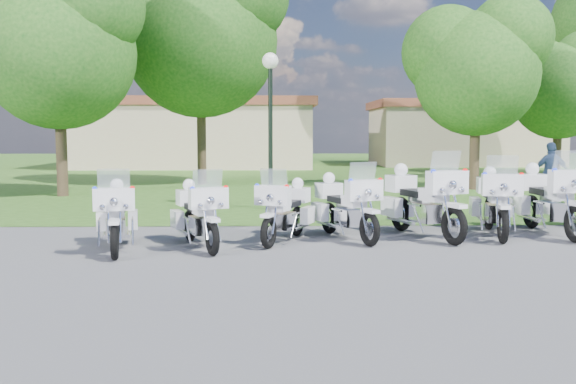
{
  "coord_description": "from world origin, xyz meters",
  "views": [
    {
      "loc": [
        -1.14,
        -11.36,
        2.13
      ],
      "look_at": [
        -0.86,
        1.2,
        0.95
      ],
      "focal_mm": 40.0,
      "sensor_mm": 36.0,
      "label": 1
    }
  ],
  "objects_px": {
    "motorcycle_0": "(116,215)",
    "lamp_post": "(270,92)",
    "motorcycle_4": "(422,200)",
    "bystander_c": "(551,174)",
    "motorcycle_2": "(286,210)",
    "motorcycle_5": "(495,201)",
    "motorcycle_6": "(549,198)",
    "motorcycle_1": "(198,214)",
    "motorcycle_3": "(345,206)"
  },
  "relations": [
    {
      "from": "motorcycle_0",
      "to": "lamp_post",
      "type": "height_order",
      "value": "lamp_post"
    },
    {
      "from": "motorcycle_4",
      "to": "bystander_c",
      "type": "distance_m",
      "value": 7.53
    },
    {
      "from": "motorcycle_2",
      "to": "bystander_c",
      "type": "distance_m",
      "value": 9.91
    },
    {
      "from": "motorcycle_4",
      "to": "lamp_post",
      "type": "bearing_deg",
      "value": -76.53
    },
    {
      "from": "motorcycle_5",
      "to": "bystander_c",
      "type": "height_order",
      "value": "bystander_c"
    },
    {
      "from": "motorcycle_4",
      "to": "motorcycle_6",
      "type": "distance_m",
      "value": 2.76
    },
    {
      "from": "motorcycle_6",
      "to": "lamp_post",
      "type": "distance_m",
      "value": 7.72
    },
    {
      "from": "motorcycle_0",
      "to": "bystander_c",
      "type": "relative_size",
      "value": 1.22
    },
    {
      "from": "motorcycle_1",
      "to": "lamp_post",
      "type": "bearing_deg",
      "value": -124.08
    },
    {
      "from": "motorcycle_1",
      "to": "motorcycle_5",
      "type": "bearing_deg",
      "value": 170.41
    },
    {
      "from": "motorcycle_2",
      "to": "bystander_c",
      "type": "height_order",
      "value": "bystander_c"
    },
    {
      "from": "motorcycle_0",
      "to": "motorcycle_2",
      "type": "relative_size",
      "value": 1.08
    },
    {
      "from": "motorcycle_6",
      "to": "lamp_post",
      "type": "relative_size",
      "value": 0.62
    },
    {
      "from": "motorcycle_4",
      "to": "motorcycle_0",
      "type": "bearing_deg",
      "value": -6.82
    },
    {
      "from": "motorcycle_4",
      "to": "motorcycle_6",
      "type": "xyz_separation_m",
      "value": [
        2.74,
        0.3,
        -0.0
      ]
    },
    {
      "from": "lamp_post",
      "to": "motorcycle_0",
      "type": "bearing_deg",
      "value": -114.43
    },
    {
      "from": "lamp_post",
      "to": "motorcycle_3",
      "type": "bearing_deg",
      "value": -72.83
    },
    {
      "from": "motorcycle_6",
      "to": "motorcycle_0",
      "type": "bearing_deg",
      "value": 8.31
    },
    {
      "from": "motorcycle_1",
      "to": "motorcycle_4",
      "type": "distance_m",
      "value": 4.55
    },
    {
      "from": "motorcycle_0",
      "to": "motorcycle_3",
      "type": "relative_size",
      "value": 1.01
    },
    {
      "from": "motorcycle_4",
      "to": "lamp_post",
      "type": "distance_m",
      "value": 6.14
    },
    {
      "from": "motorcycle_2",
      "to": "motorcycle_6",
      "type": "relative_size",
      "value": 0.78
    },
    {
      "from": "motorcycle_4",
      "to": "lamp_post",
      "type": "relative_size",
      "value": 0.59
    },
    {
      "from": "lamp_post",
      "to": "motorcycle_5",
      "type": "bearing_deg",
      "value": -44.35
    },
    {
      "from": "motorcycle_4",
      "to": "motorcycle_6",
      "type": "height_order",
      "value": "motorcycle_4"
    },
    {
      "from": "motorcycle_2",
      "to": "motorcycle_6",
      "type": "height_order",
      "value": "motorcycle_6"
    },
    {
      "from": "motorcycle_5",
      "to": "bystander_c",
      "type": "distance_m",
      "value": 6.47
    },
    {
      "from": "motorcycle_2",
      "to": "motorcycle_6",
      "type": "distance_m",
      "value": 5.57
    },
    {
      "from": "motorcycle_0",
      "to": "motorcycle_2",
      "type": "distance_m",
      "value": 3.21
    },
    {
      "from": "motorcycle_1",
      "to": "motorcycle_4",
      "type": "bearing_deg",
      "value": 172.64
    },
    {
      "from": "motorcycle_0",
      "to": "bystander_c",
      "type": "distance_m",
      "value": 12.95
    },
    {
      "from": "motorcycle_1",
      "to": "lamp_post",
      "type": "xyz_separation_m",
      "value": [
        1.31,
        5.79,
        2.59
      ]
    },
    {
      "from": "motorcycle_5",
      "to": "motorcycle_1",
      "type": "bearing_deg",
      "value": 21.99
    },
    {
      "from": "motorcycle_3",
      "to": "lamp_post",
      "type": "relative_size",
      "value": 0.52
    },
    {
      "from": "motorcycle_3",
      "to": "motorcycle_5",
      "type": "height_order",
      "value": "motorcycle_5"
    },
    {
      "from": "motorcycle_2",
      "to": "motorcycle_3",
      "type": "bearing_deg",
      "value": -145.69
    },
    {
      "from": "motorcycle_3",
      "to": "motorcycle_5",
      "type": "distance_m",
      "value": 3.16
    },
    {
      "from": "motorcycle_5",
      "to": "bystander_c",
      "type": "relative_size",
      "value": 1.36
    },
    {
      "from": "lamp_post",
      "to": "motorcycle_4",
      "type": "bearing_deg",
      "value": -56.5
    },
    {
      "from": "motorcycle_3",
      "to": "bystander_c",
      "type": "relative_size",
      "value": 1.22
    },
    {
      "from": "motorcycle_6",
      "to": "motorcycle_2",
      "type": "bearing_deg",
      "value": 5.3
    },
    {
      "from": "motorcycle_0",
      "to": "motorcycle_4",
      "type": "xyz_separation_m",
      "value": [
        5.86,
        1.38,
        0.11
      ]
    },
    {
      "from": "motorcycle_1",
      "to": "motorcycle_5",
      "type": "height_order",
      "value": "motorcycle_5"
    },
    {
      "from": "lamp_post",
      "to": "bystander_c",
      "type": "distance_m",
      "value": 8.54
    },
    {
      "from": "motorcycle_2",
      "to": "motorcycle_4",
      "type": "distance_m",
      "value": 2.82
    },
    {
      "from": "motorcycle_5",
      "to": "bystander_c",
      "type": "xyz_separation_m",
      "value": [
        3.52,
        5.42,
        0.21
      ]
    },
    {
      "from": "motorcycle_2",
      "to": "motorcycle_5",
      "type": "xyz_separation_m",
      "value": [
        4.32,
        0.62,
        0.09
      ]
    },
    {
      "from": "motorcycle_0",
      "to": "motorcycle_3",
      "type": "xyz_separation_m",
      "value": [
        4.27,
        1.16,
        0.02
      ]
    },
    {
      "from": "motorcycle_1",
      "to": "motorcycle_4",
      "type": "height_order",
      "value": "motorcycle_4"
    },
    {
      "from": "motorcycle_1",
      "to": "motorcycle_3",
      "type": "distance_m",
      "value": 2.96
    }
  ]
}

